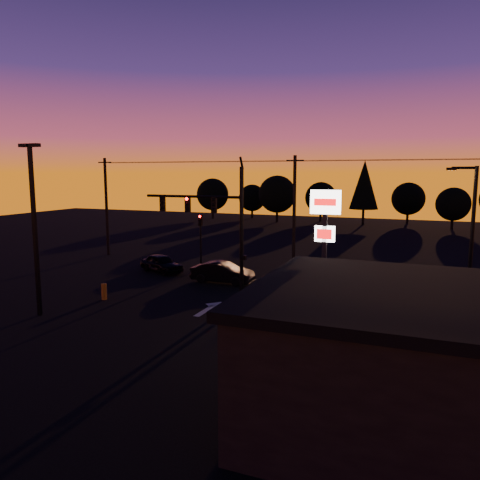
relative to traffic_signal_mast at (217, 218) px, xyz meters
The scene contains 23 objects.
ground 6.35m from the traffic_signal_mast, 88.59° to the right, with size 120.00×120.00×0.00m, color black.
lane_arrow 5.48m from the traffic_signal_mast, 75.57° to the right, with size 1.20×3.10×0.01m.
traffic_signal_mast is the anchor object (origin of this frame).
secondary_signal 9.19m from the traffic_signal_mast, 123.19° to the left, with size 0.30×0.31×4.35m.
parking_lot_light 10.19m from the traffic_signal_mast, 136.63° to the right, with size 1.25×0.30×9.14m.
pylon_sign 7.52m from the traffic_signal_mast, 19.36° to the right, with size 1.50×0.28×6.80m.
streetlight 14.10m from the traffic_signal_mast, ahead, with size 1.55×0.35×8.00m.
utility_pole_0 18.79m from the traffic_signal_mast, 147.82° to the left, with size 1.40×0.26×9.00m.
utility_pole_1 10.23m from the traffic_signal_mast, 78.16° to the left, with size 1.40×0.26×9.00m.
power_wires 10.85m from the traffic_signal_mast, 78.16° to the left, with size 36.00×1.22×0.07m.
store_building 17.64m from the traffic_signal_mast, 41.26° to the right, with size 12.40×8.40×4.25m.
bollard 8.21m from the traffic_signal_mast, 153.24° to the right, with size 0.33×0.33×0.98m, color orange.
tree_0 50.96m from the traffic_signal_mast, 115.46° to the left, with size 5.36×5.36×6.74m.
tree_1 51.54m from the traffic_signal_mast, 107.98° to the left, with size 4.54×4.54×5.71m.
tree_2 45.11m from the traffic_signal_mast, 102.68° to the left, with size 5.77×5.78×7.26m.
tree_3 48.18m from the traffic_signal_mast, 94.65° to the left, with size 4.95×4.95×6.22m.
tree_4 45.12m from the traffic_signal_mast, 86.06° to the left, with size 4.18×4.18×9.50m.
tree_5 50.84m from the traffic_signal_mast, 79.69° to the left, with size 4.95×4.95×6.22m.
tree_6 46.55m from the traffic_signal_mast, 71.06° to the left, with size 4.54×4.54×5.71m.
car_left 9.75m from the traffic_signal_mast, 144.28° to the left, with size 1.62×4.02×1.37m, color black.
car_mid 5.67m from the traffic_signal_mast, 109.11° to the left, with size 1.55×4.45×1.47m, color black.
car_right 6.91m from the traffic_signal_mast, 44.09° to the left, with size 1.97×4.84×1.40m, color black.
suv_parked 11.53m from the traffic_signal_mast, 34.89° to the right, with size 2.43×5.26×1.46m, color black.
Camera 1 is at (11.71, -21.73, 7.64)m, focal length 35.00 mm.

